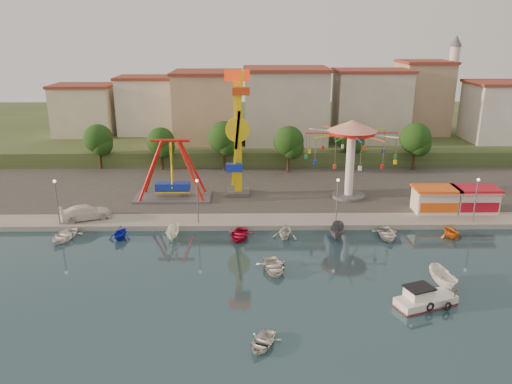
{
  "coord_description": "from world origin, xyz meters",
  "views": [
    {
      "loc": [
        -2.01,
        -40.93,
        21.95
      ],
      "look_at": [
        -1.3,
        14.0,
        4.0
      ],
      "focal_mm": 35.0,
      "sensor_mm": 36.0,
      "label": 1
    }
  ],
  "objects_px": {
    "pirate_ship_ride": "(172,171)",
    "kamikaze_tower": "(238,137)",
    "skiff": "(443,279)",
    "cabin_motorboat": "(424,300)",
    "wave_swinger": "(351,141)",
    "rowboat_a": "(274,267)",
    "van": "(86,212)"
  },
  "relations": [
    {
      "from": "kamikaze_tower",
      "to": "wave_swinger",
      "type": "xyz_separation_m",
      "value": [
        14.63,
        -1.32,
        -0.41
      ]
    },
    {
      "from": "kamikaze_tower",
      "to": "rowboat_a",
      "type": "xyz_separation_m",
      "value": [
        3.74,
        -21.36,
        -8.18
      ]
    },
    {
      "from": "wave_swinger",
      "to": "van",
      "type": "distance_m",
      "value": 34.05
    },
    {
      "from": "pirate_ship_ride",
      "to": "cabin_motorboat",
      "type": "distance_m",
      "value": 36.36
    },
    {
      "from": "kamikaze_tower",
      "to": "skiff",
      "type": "height_order",
      "value": "kamikaze_tower"
    },
    {
      "from": "kamikaze_tower",
      "to": "rowboat_a",
      "type": "distance_m",
      "value": 23.18
    },
    {
      "from": "van",
      "to": "skiff",
      "type": "bearing_deg",
      "value": -135.7
    },
    {
      "from": "pirate_ship_ride",
      "to": "wave_swinger",
      "type": "xyz_separation_m",
      "value": [
        23.32,
        0.03,
        3.8
      ]
    },
    {
      "from": "rowboat_a",
      "to": "wave_swinger",
      "type": "bearing_deg",
      "value": 51.58
    },
    {
      "from": "cabin_motorboat",
      "to": "wave_swinger",
      "type": "bearing_deg",
      "value": 72.21
    },
    {
      "from": "pirate_ship_ride",
      "to": "skiff",
      "type": "bearing_deg",
      "value": -40.5
    },
    {
      "from": "pirate_ship_ride",
      "to": "cabin_motorboat",
      "type": "height_order",
      "value": "pirate_ship_ride"
    },
    {
      "from": "pirate_ship_ride",
      "to": "cabin_motorboat",
      "type": "xyz_separation_m",
      "value": [
        24.69,
        -26.4,
        -3.91
      ]
    },
    {
      "from": "pirate_ship_ride",
      "to": "rowboat_a",
      "type": "relative_size",
      "value": 2.42
    },
    {
      "from": "pirate_ship_ride",
      "to": "rowboat_a",
      "type": "distance_m",
      "value": 23.88
    },
    {
      "from": "pirate_ship_ride",
      "to": "van",
      "type": "height_order",
      "value": "pirate_ship_ride"
    },
    {
      "from": "rowboat_a",
      "to": "kamikaze_tower",
      "type": "bearing_deg",
      "value": 90.04
    },
    {
      "from": "pirate_ship_ride",
      "to": "kamikaze_tower",
      "type": "bearing_deg",
      "value": 8.84
    },
    {
      "from": "skiff",
      "to": "kamikaze_tower",
      "type": "bearing_deg",
      "value": 122.33
    },
    {
      "from": "van",
      "to": "wave_swinger",
      "type": "bearing_deg",
      "value": -99.18
    },
    {
      "from": "pirate_ship_ride",
      "to": "rowboat_a",
      "type": "xyz_separation_m",
      "value": [
        12.42,
        -20.01,
        -3.97
      ]
    },
    {
      "from": "cabin_motorboat",
      "to": "van",
      "type": "bearing_deg",
      "value": 130.14
    },
    {
      "from": "kamikaze_tower",
      "to": "van",
      "type": "bearing_deg",
      "value": -153.52
    },
    {
      "from": "kamikaze_tower",
      "to": "wave_swinger",
      "type": "distance_m",
      "value": 14.7
    },
    {
      "from": "cabin_motorboat",
      "to": "skiff",
      "type": "relative_size",
      "value": 1.32
    },
    {
      "from": "kamikaze_tower",
      "to": "cabin_motorboat",
      "type": "xyz_separation_m",
      "value": [
        16.01,
        -27.75,
        -8.12
      ]
    },
    {
      "from": "pirate_ship_ride",
      "to": "skiff",
      "type": "relative_size",
      "value": 2.4
    },
    {
      "from": "kamikaze_tower",
      "to": "van",
      "type": "relative_size",
      "value": 2.85
    },
    {
      "from": "kamikaze_tower",
      "to": "skiff",
      "type": "xyz_separation_m",
      "value": [
        18.67,
        -24.71,
        -7.8
      ]
    },
    {
      "from": "rowboat_a",
      "to": "cabin_motorboat",
      "type": "bearing_deg",
      "value": -37.4
    },
    {
      "from": "van",
      "to": "pirate_ship_ride",
      "type": "bearing_deg",
      "value": -72.88
    },
    {
      "from": "kamikaze_tower",
      "to": "pirate_ship_ride",
      "type": "bearing_deg",
      "value": -171.16
    }
  ]
}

